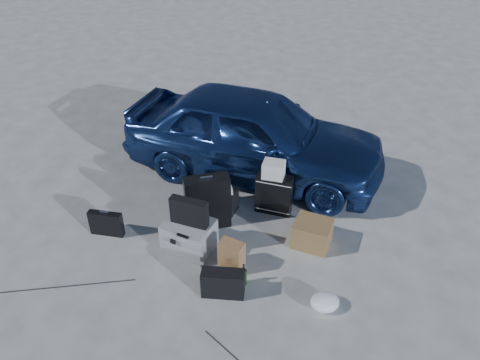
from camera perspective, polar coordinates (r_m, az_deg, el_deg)
name	(u,v)px	position (r m, az deg, el deg)	size (l,w,h in m)	color
ground	(200,273)	(5.24, -4.89, -11.18)	(60.00, 60.00, 0.00)	beige
car	(254,134)	(6.50, 1.70, 5.63)	(1.45, 3.60, 1.23)	navy
pelican_case	(189,236)	(5.40, -6.20, -6.83)	(0.52, 0.43, 0.38)	#B0B2B5
laptop_bag	(189,212)	(5.18, -6.22, -3.90)	(0.43, 0.11, 0.32)	black
briefcase	(106,224)	(5.82, -15.99, -5.12)	(0.41, 0.09, 0.32)	black
suitcase_left	(208,202)	(5.62, -3.97, -2.75)	(0.54, 0.19, 0.70)	black
suitcase_right	(274,194)	(5.89, 4.13, -1.72)	(0.45, 0.16, 0.54)	black
white_carton	(274,170)	(5.67, 4.12, 1.28)	(0.26, 0.21, 0.21)	silver
duffel_bag	(213,198)	(6.02, -3.27, -2.24)	(0.60, 0.26, 0.30)	black
flat_box_white	(213,187)	(5.89, -3.25, -0.87)	(0.44, 0.33, 0.08)	silver
flat_box_black	(212,182)	(5.86, -3.45, -0.31)	(0.26, 0.19, 0.06)	black
kraft_bag	(232,256)	(5.15, -1.03, -9.21)	(0.27, 0.16, 0.35)	#AB6E4A
cardboard_box	(312,233)	(5.52, 8.80, -6.45)	(0.42, 0.37, 0.31)	olive
plastic_bag	(325,302)	(4.90, 10.31, -14.43)	(0.30, 0.25, 0.16)	white
messenger_bag	(223,283)	(4.90, -2.10, -12.47)	(0.44, 0.17, 0.31)	black
green_bottle	(244,275)	(5.02, 0.45, -11.47)	(0.07, 0.07, 0.26)	black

